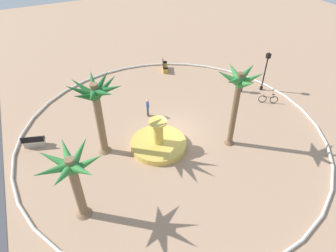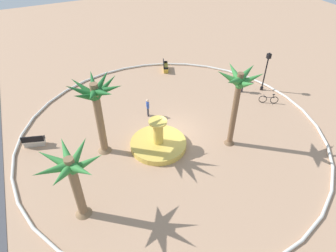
# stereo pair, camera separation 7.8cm
# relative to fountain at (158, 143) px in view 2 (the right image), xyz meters

# --- Properties ---
(ground_plane) EXTENTS (80.00, 80.00, 0.00)m
(ground_plane) POSITION_rel_fountain_xyz_m (1.11, -1.66, -0.33)
(ground_plane) COLOR tan
(plaza_curb) EXTENTS (23.70, 23.70, 0.20)m
(plaza_curb) POSITION_rel_fountain_xyz_m (1.11, -1.66, -0.23)
(plaza_curb) COLOR silver
(plaza_curb) RESTS_ON ground
(fountain) EXTENTS (4.17, 4.17, 2.39)m
(fountain) POSITION_rel_fountain_xyz_m (0.00, 0.00, 0.00)
(fountain) COLOR gold
(fountain) RESTS_ON ground
(palm_tree_near_fountain) EXTENTS (3.25, 3.30, 6.20)m
(palm_tree_near_fountain) POSITION_rel_fountain_xyz_m (-1.93, -5.03, 4.29)
(palm_tree_near_fountain) COLOR brown
(palm_tree_near_fountain) RESTS_ON ground
(palm_tree_by_curb) EXTENTS (3.80, 3.64, 5.91)m
(palm_tree_by_curb) POSITION_rel_fountain_xyz_m (1.26, 3.72, 4.07)
(palm_tree_by_curb) COLOR brown
(palm_tree_by_curb) RESTS_ON ground
(palm_tree_mid_plaza) EXTENTS (3.67, 3.70, 4.78)m
(palm_tree_mid_plaza) POSITION_rel_fountain_xyz_m (-3.51, 6.41, 3.15)
(palm_tree_mid_plaza) COLOR brown
(palm_tree_mid_plaza) RESTS_ON ground
(bench_east) EXTENTS (0.93, 1.68, 1.00)m
(bench_east) POSITION_rel_fountain_xyz_m (4.05, 8.34, 0.02)
(bench_east) COLOR beige
(bench_east) RESTS_ON ground
(bench_west) EXTENTS (1.67, 1.07, 1.00)m
(bench_west) POSITION_rel_fountain_xyz_m (10.78, -5.56, 0.02)
(bench_west) COLOR gold
(bench_west) RESTS_ON ground
(lamppost) EXTENTS (0.32, 0.32, 3.87)m
(lamppost) POSITION_rel_fountain_xyz_m (3.21, -12.28, 1.93)
(lamppost) COLOR black
(lamppost) RESTS_ON ground
(trash_bin) EXTENTS (0.46, 0.46, 0.73)m
(trash_bin) POSITION_rel_fountain_xyz_m (5.20, -11.59, 0.05)
(trash_bin) COLOR black
(trash_bin) RESTS_ON ground
(bicycle_red_frame) EXTENTS (0.99, 1.48, 0.94)m
(bicycle_red_frame) POSITION_rel_fountain_xyz_m (1.14, -11.31, 0.05)
(bicycle_red_frame) COLOR black
(bicycle_red_frame) RESTS_ON ground
(person_cyclist_helmet) EXTENTS (0.30, 0.50, 1.59)m
(person_cyclist_helmet) POSITION_rel_fountain_xyz_m (3.74, -10.30, 0.56)
(person_cyclist_helmet) COLOR #33333D
(person_cyclist_helmet) RESTS_ON ground
(person_cyclist_photo) EXTENTS (0.52, 0.26, 1.63)m
(person_cyclist_photo) POSITION_rel_fountain_xyz_m (3.96, -0.78, 0.58)
(person_cyclist_photo) COLOR #33333D
(person_cyclist_photo) RESTS_ON ground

